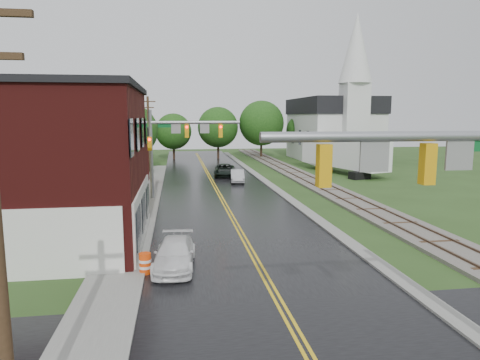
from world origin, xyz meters
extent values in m
cube|color=black|center=(0.00, 30.00, 0.00)|extent=(10.00, 90.00, 0.02)
cube|color=gray|center=(5.40, 35.00, 0.00)|extent=(0.80, 70.00, 0.12)
cube|color=gray|center=(-6.20, 25.00, 0.00)|extent=(2.40, 50.00, 0.12)
cube|color=silver|center=(-5.45, 15.00, 1.50)|extent=(0.10, 9.50, 3.00)
cube|color=tan|center=(-11.00, 26.00, 3.20)|extent=(8.00, 7.00, 6.40)
cube|color=#3F0F0C|center=(-10.00, 35.00, 2.20)|extent=(7.00, 6.00, 4.40)
cube|color=silver|center=(20.00, 55.00, 3.50)|extent=(10.00, 16.00, 7.00)
cube|color=black|center=(20.00, 55.00, 8.20)|extent=(10.40, 16.40, 2.40)
cube|color=silver|center=(20.00, 47.00, 5.50)|extent=(3.20, 3.20, 11.00)
cone|color=silver|center=(20.00, 47.00, 15.50)|extent=(4.40, 4.40, 9.00)
cube|color=#59544C|center=(10.00, 35.00, 0.10)|extent=(3.20, 80.00, 0.20)
cube|color=#4C3828|center=(9.28, 35.00, 0.24)|extent=(0.10, 80.00, 0.12)
cube|color=#4C3828|center=(10.72, 35.00, 0.24)|extent=(0.10, 80.00, 0.12)
cylinder|color=gray|center=(2.00, 2.00, 6.20)|extent=(7.20, 0.26, 0.26)
cube|color=orange|center=(2.72, 2.00, 5.50)|extent=(0.32, 0.30, 1.05)
cube|color=orange|center=(-0.02, 2.00, 5.50)|extent=(0.32, 0.30, 1.05)
cube|color=gray|center=(3.58, 2.00, 5.70)|extent=(0.75, 0.06, 0.75)
cube|color=gray|center=(1.28, 2.00, 5.70)|extent=(0.75, 0.06, 0.75)
cylinder|color=gray|center=(-5.60, 27.00, 3.60)|extent=(0.28, 0.28, 7.20)
cylinder|color=gray|center=(-2.00, 27.00, 6.20)|extent=(7.20, 0.26, 0.26)
cube|color=orange|center=(-2.72, 27.00, 5.50)|extent=(0.32, 0.30, 1.05)
cube|color=orange|center=(0.02, 27.00, 5.50)|extent=(0.32, 0.30, 1.05)
cube|color=gray|center=(-3.58, 27.00, 5.70)|extent=(0.75, 0.06, 0.75)
cube|color=gray|center=(-1.28, 27.00, 5.70)|extent=(0.75, 0.06, 0.75)
cube|color=#0C5926|center=(-4.30, 27.00, 5.95)|extent=(1.40, 0.04, 0.30)
sphere|color=#FF0C0C|center=(-2.72, 26.82, 5.83)|extent=(0.20, 0.20, 0.20)
cylinder|color=#382616|center=(-6.80, 22.00, 4.50)|extent=(0.28, 0.28, 9.00)
cube|color=#382616|center=(-6.80, 22.00, 8.40)|extent=(1.80, 0.12, 0.12)
cube|color=#382616|center=(-6.80, 22.00, 7.70)|extent=(1.40, 0.12, 0.12)
cylinder|color=#382616|center=(-6.80, 44.00, 4.50)|extent=(0.28, 0.28, 9.00)
cube|color=#382616|center=(-6.80, 44.00, 8.40)|extent=(1.80, 0.12, 0.12)
cube|color=#382616|center=(-6.80, 44.00, 7.70)|extent=(1.40, 0.12, 0.12)
cylinder|color=black|center=(-18.00, 32.00, 1.71)|extent=(0.36, 0.36, 3.42)
sphere|color=#1A4112|center=(-18.00, 32.00, 5.89)|extent=(7.60, 7.60, 7.60)
sphere|color=#1A4112|center=(-17.40, 31.60, 5.23)|extent=(5.32, 5.32, 5.32)
cylinder|color=black|center=(-14.00, 40.00, 1.35)|extent=(0.36, 0.36, 2.70)
sphere|color=#1A4112|center=(-14.00, 40.00, 4.65)|extent=(6.00, 6.00, 6.00)
sphere|color=#1A4112|center=(-13.40, 39.60, 4.12)|extent=(4.20, 4.20, 4.20)
cylinder|color=black|center=(-9.00, 46.00, 1.44)|extent=(0.36, 0.36, 2.88)
sphere|color=#1A4112|center=(-9.00, 46.00, 4.96)|extent=(6.40, 6.40, 6.40)
sphere|color=#1A4112|center=(-8.40, 45.60, 4.40)|extent=(4.48, 4.48, 4.48)
imported|color=black|center=(1.72, 39.29, 0.68)|extent=(2.82, 5.13, 1.36)
imported|color=#B7B7BC|center=(2.51, 34.82, 0.63)|extent=(1.73, 3.94, 1.26)
imported|color=white|center=(-3.75, 10.58, 0.62)|extent=(2.06, 4.37, 1.23)
cube|color=black|center=(15.85, 35.18, 0.40)|extent=(2.37, 1.75, 0.80)
cylinder|color=gray|center=(15.85, 43.32, 0.40)|extent=(0.16, 0.16, 0.80)
cube|color=white|center=(15.85, 40.06, 2.43)|extent=(6.36, 13.29, 3.26)
cylinder|color=#E6400A|center=(-5.00, 10.00, 0.46)|extent=(0.64, 0.64, 0.91)
camera|label=1|loc=(-3.56, -7.94, 6.70)|focal=32.00mm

